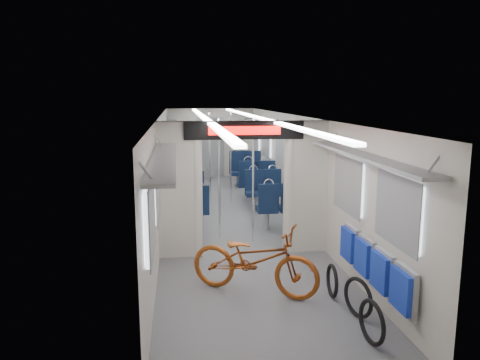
{
  "coord_description": "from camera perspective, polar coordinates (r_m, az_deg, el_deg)",
  "views": [
    {
      "loc": [
        -1.1,
        -9.76,
        2.71
      ],
      "look_at": [
        -0.01,
        -1.65,
        1.24
      ],
      "focal_mm": 35.0,
      "sensor_mm": 36.0,
      "label": 1
    }
  ],
  "objects": [
    {
      "name": "bicycle",
      "position": [
        6.54,
        1.77,
        -9.68
      ],
      "size": [
        1.93,
        1.45,
        0.97
      ],
      "primitive_type": "imported",
      "rotation": [
        0.0,
        0.0,
        1.07
      ],
      "color": "#994616",
      "rests_on": "ground"
    },
    {
      "name": "stanchion_near_left",
      "position": [
        8.82,
        -2.54,
        0.01
      ],
      "size": [
        0.04,
        0.04,
        2.3
      ],
      "primitive_type": "cylinder",
      "color": "silver",
      "rests_on": "ground"
    },
    {
      "name": "flip_bench",
      "position": [
        6.33,
        15.89,
        -9.86
      ],
      "size": [
        0.12,
        2.12,
        0.53
      ],
      "color": "gray",
      "rests_on": "carriage"
    },
    {
      "name": "bike_hoop_c",
      "position": [
        6.63,
        11.17,
        -12.16
      ],
      "size": [
        0.07,
        0.47,
        0.46
      ],
      "primitive_type": "torus",
      "rotation": [
        1.57,
        0.0,
        1.52
      ],
      "color": "black",
      "rests_on": "ground"
    },
    {
      "name": "seat_bay_near_right",
      "position": [
        10.46,
        3.76,
        -1.83
      ],
      "size": [
        0.89,
        1.98,
        1.07
      ],
      "color": "black",
      "rests_on": "ground"
    },
    {
      "name": "stanchion_far_right",
      "position": [
        11.84,
        -1.15,
        2.64
      ],
      "size": [
        0.04,
        0.04,
        2.3
      ],
      "primitive_type": "cylinder",
      "color": "silver",
      "rests_on": "ground"
    },
    {
      "name": "carriage",
      "position": [
        9.63,
        -1.01,
        3.0
      ],
      "size": [
        12.0,
        12.02,
        2.31
      ],
      "color": "#515456",
      "rests_on": "ground"
    },
    {
      "name": "seat_bay_far_left",
      "position": [
        13.6,
        -6.83,
        0.99
      ],
      "size": [
        0.91,
        2.09,
        1.11
      ],
      "color": "black",
      "rests_on": "ground"
    },
    {
      "name": "stanchion_near_right",
      "position": [
        8.64,
        1.6,
        -0.19
      ],
      "size": [
        0.04,
        0.04,
        2.3
      ],
      "primitive_type": "cylinder",
      "color": "silver",
      "rests_on": "ground"
    },
    {
      "name": "seat_bay_far_right",
      "position": [
        13.28,
        1.29,
        0.97
      ],
      "size": [
        0.96,
        2.33,
        1.18
      ],
      "color": "black",
      "rests_on": "ground"
    },
    {
      "name": "stanchion_far_left",
      "position": [
        11.81,
        -3.7,
        2.61
      ],
      "size": [
        0.04,
        0.04,
        2.3
      ],
      "primitive_type": "cylinder",
      "color": "silver",
      "rests_on": "ground"
    },
    {
      "name": "bike_hoop_b",
      "position": [
        6.13,
        14.19,
        -13.94
      ],
      "size": [
        0.21,
        0.51,
        0.52
      ],
      "primitive_type": "torus",
      "rotation": [
        1.57,
        0.0,
        1.9
      ],
      "color": "black",
      "rests_on": "ground"
    },
    {
      "name": "bike_hoop_a",
      "position": [
        5.58,
        15.76,
        -16.57
      ],
      "size": [
        0.12,
        0.52,
        0.52
      ],
      "primitive_type": "torus",
      "rotation": [
        1.57,
        0.0,
        1.71
      ],
      "color": "black",
      "rests_on": "ground"
    },
    {
      "name": "seat_bay_near_left",
      "position": [
        10.31,
        -6.54,
        -2.11
      ],
      "size": [
        0.88,
        1.91,
        1.05
      ],
      "color": "black",
      "rests_on": "ground"
    }
  ]
}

